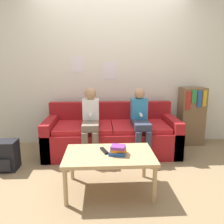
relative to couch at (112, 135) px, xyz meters
name	(u,v)px	position (x,y,z in m)	size (l,w,h in m)	color
ground_plane	(114,166)	(0.00, -0.52, -0.27)	(10.00, 10.00, 0.00)	#937A56
wall_back	(110,68)	(0.00, 0.50, 1.03)	(8.00, 0.07, 2.60)	silver
couch	(112,135)	(0.00, 0.00, 0.00)	(2.01, 0.81, 0.75)	maroon
coffee_table	(109,157)	(-0.08, -1.09, 0.12)	(0.95, 0.59, 0.43)	tan
person_left	(91,119)	(-0.31, -0.19, 0.31)	(0.24, 0.56, 1.03)	#756656
person_right	(140,120)	(0.41, -0.20, 0.30)	(0.24, 0.56, 1.01)	#33384C
tv_remote	(104,151)	(-0.13, -1.03, 0.17)	(0.09, 0.17, 0.02)	black
book_stack	(118,150)	(0.01, -1.11, 0.21)	(0.20, 0.19, 0.10)	#23519E
bookshelf	(191,116)	(1.39, 0.30, 0.23)	(0.40, 0.32, 0.98)	brown
backpack	(6,156)	(-1.41, -0.54, -0.07)	(0.29, 0.26, 0.39)	black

